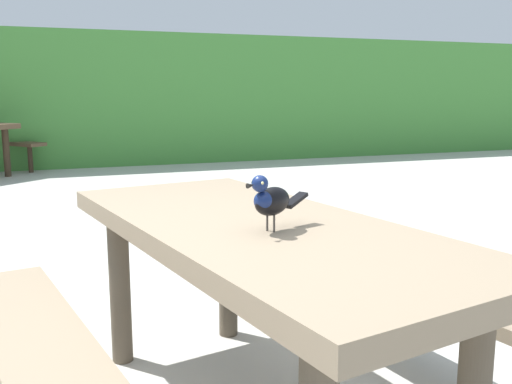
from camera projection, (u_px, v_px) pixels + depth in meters
hedge_wall at (68, 99)px, 9.39m from camera, size 28.00×1.76×2.10m
picnic_table_foreground at (256, 273)px, 1.97m from camera, size 1.98×2.01×0.74m
bird_grackle at (270, 199)px, 1.77m from camera, size 0.26×0.17×0.18m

